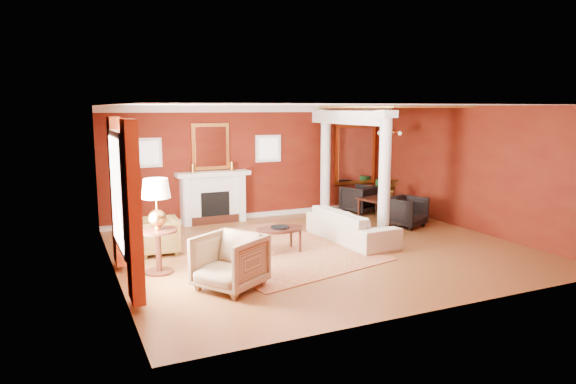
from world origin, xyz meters
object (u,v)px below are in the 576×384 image
sofa (351,220)px  side_table (157,209)px  armchair_stripe (230,259)px  dining_table (387,204)px  coffee_table (280,230)px  armchair_leopard (158,234)px

sofa → side_table: side_table is taller
sofa → armchair_stripe: armchair_stripe is taller
armchair_stripe → side_table: 1.67m
dining_table → coffee_table: bearing=102.3°
sofa → armchair_stripe: 3.75m
side_table → dining_table: size_ratio=1.15×
sofa → armchair_leopard: 4.05m
armchair_leopard → side_table: side_table is taller
coffee_table → dining_table: dining_table is taller
armchair_leopard → side_table: size_ratio=0.47×
armchair_leopard → dining_table: 6.04m
dining_table → armchair_leopard: bearing=85.7°
armchair_stripe → coffee_table: 2.23m
armchair_leopard → coffee_table: (2.24, -0.88, 0.05)m
armchair_stripe → dining_table: (5.31, 3.29, -0.08)m
coffee_table → dining_table: 4.11m
sofa → dining_table: sofa is taller
side_table → armchair_leopard: bearing=80.1°
dining_table → side_table: bearing=96.1°
armchair_leopard → side_table: bearing=-5.7°
sofa → coffee_table: sofa is taller
armchair_stripe → dining_table: bearing=88.5°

